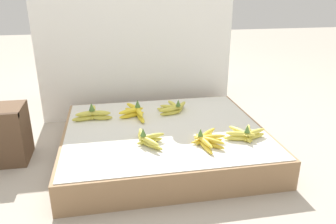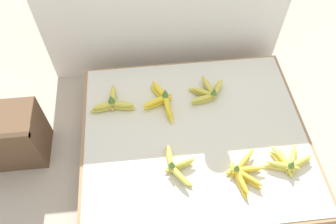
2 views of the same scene
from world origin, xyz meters
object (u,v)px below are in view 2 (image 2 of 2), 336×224
object	(u,v)px
wooden_crate	(5,137)
banana_bunch_front_midright	(243,172)
banana_bunch_front_midleft	(176,166)
banana_bunch_middle_midleft	(162,100)
banana_bunch_middle_left	(113,103)
banana_bunch_middle_midright	(208,92)
banana_bunch_front_right	(288,163)

from	to	relation	value
wooden_crate	banana_bunch_front_midright	bearing A→B (deg)	-16.23
banana_bunch_front_midleft	banana_bunch_middle_midleft	world-z (taller)	banana_bunch_middle_midleft
banana_bunch_front_midright	banana_bunch_middle_midleft	xyz separation A→B (m)	(-0.31, 0.42, 0.01)
banana_bunch_front_midright	banana_bunch_middle_left	world-z (taller)	banana_bunch_middle_left
banana_bunch_middle_left	banana_bunch_middle_midright	world-z (taller)	banana_bunch_middle_left
wooden_crate	banana_bunch_front_right	size ratio (longest dim) A/B	1.48
banana_bunch_front_right	banana_bunch_middle_midright	distance (m)	0.51
banana_bunch_front_right	banana_bunch_middle_midleft	world-z (taller)	banana_bunch_middle_midleft
banana_bunch_front_midleft	banana_bunch_middle_midright	xyz separation A→B (m)	(0.21, 0.39, 0.00)
wooden_crate	banana_bunch_front_midright	xyz separation A→B (m)	(1.05, -0.31, 0.03)
banana_bunch_front_right	banana_bunch_middle_midleft	xyz separation A→B (m)	(-0.51, 0.39, 0.01)
wooden_crate	banana_bunch_front_midleft	xyz separation A→B (m)	(0.77, -0.25, 0.03)
banana_bunch_front_right	wooden_crate	bearing A→B (deg)	167.37
banana_bunch_front_midleft	banana_bunch_front_right	xyz separation A→B (m)	(0.49, -0.03, -0.00)
banana_bunch_front_midright	banana_bunch_middle_left	distance (m)	0.69
wooden_crate	banana_bunch_front_midright	distance (m)	1.10
wooden_crate	banana_bunch_front_midright	world-z (taller)	wooden_crate
banana_bunch_front_midleft	banana_bunch_middle_midleft	bearing A→B (deg)	94.13
banana_bunch_front_midleft	banana_bunch_middle_midright	distance (m)	0.44
banana_bunch_front_midleft	banana_bunch_middle_left	world-z (taller)	banana_bunch_middle_left
wooden_crate	banana_bunch_middle_left	world-z (taller)	wooden_crate
wooden_crate	banana_bunch_front_right	distance (m)	1.29
wooden_crate	banana_bunch_front_right	bearing A→B (deg)	-12.63
banana_bunch_front_midright	banana_bunch_middle_midleft	bearing A→B (deg)	126.20
banana_bunch_front_right	banana_bunch_middle_midright	size ratio (longest dim) A/B	1.17
wooden_crate	banana_bunch_front_midleft	size ratio (longest dim) A/B	1.59
banana_bunch_front_midright	banana_bunch_middle_midleft	world-z (taller)	banana_bunch_middle_midleft
banana_bunch_middle_midright	banana_bunch_middle_midleft	bearing A→B (deg)	-173.23
banana_bunch_front_midleft	banana_bunch_middle_midright	bearing A→B (deg)	61.88
banana_bunch_front_midleft	banana_bunch_front_midright	distance (m)	0.29
banana_bunch_front_midright	banana_bunch_middle_midright	world-z (taller)	banana_bunch_middle_midright
banana_bunch_front_midleft	banana_bunch_front_right	size ratio (longest dim) A/B	0.93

